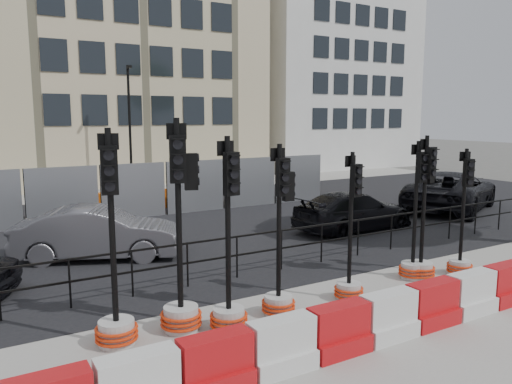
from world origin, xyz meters
TOP-DOWN VIEW (x-y plane):
  - ground at (0.00, 0.00)m, footprint 120.00×120.00m
  - sidewalk_near at (0.00, -3.00)m, footprint 40.00×6.00m
  - road at (0.00, 7.00)m, footprint 40.00×14.00m
  - sidewalk_far at (0.00, 16.00)m, footprint 40.00×4.00m
  - building_cream at (2.00, 21.99)m, footprint 15.00×10.06m
  - building_white at (17.00, 21.99)m, footprint 12.00×9.06m
  - kerb_railing at (0.00, 1.20)m, footprint 18.00×0.04m
  - heras_fencing at (-0.49, 9.71)m, footprint 14.33×1.72m
  - lamp_post_far at (0.50, 14.98)m, footprint 0.12×0.56m
  - barrier_row at (0.00, -2.80)m, footprint 16.75×0.50m
  - traffic_signal_a at (-4.45, -0.77)m, footprint 0.69×0.69m
  - traffic_signal_b at (-3.34, -0.79)m, footprint 0.71×0.71m
  - traffic_signal_c at (-2.64, -1.19)m, footprint 0.66×0.66m
  - traffic_signal_d at (-1.53, -1.07)m, footprint 0.63×0.63m
  - traffic_signal_e at (0.10, -1.12)m, footprint 0.59×0.59m
  - traffic_signal_f at (2.39, -0.93)m, footprint 0.64×0.64m
  - traffic_signal_g at (2.22, -0.84)m, footprint 0.62×0.62m
  - traffic_signal_h at (3.38, -1.19)m, footprint 0.58×0.58m
  - car_b at (-3.51, 4.40)m, footprint 4.43×5.18m
  - car_c at (4.35, 3.59)m, footprint 2.34×4.56m
  - car_d at (10.01, 4.35)m, footprint 6.80×7.51m

SIDE VIEW (x-z plane):
  - ground at x=0.00m, z-range 0.00..0.00m
  - sidewalk_near at x=0.00m, z-range 0.00..0.02m
  - sidewalk_far at x=0.00m, z-range 0.00..0.02m
  - road at x=0.00m, z-range 0.00..0.03m
  - barrier_row at x=0.00m, z-range -0.03..0.77m
  - traffic_signal_h at x=3.38m, z-range -0.86..2.08m
  - traffic_signal_e at x=0.10m, z-range -0.87..2.10m
  - car_c at x=4.35m, z-range 0.00..1.25m
  - traffic_signal_g at x=2.22m, z-range -0.92..2.21m
  - car_b at x=-3.51m, z-range 0.00..1.36m
  - kerb_railing at x=0.00m, z-range 0.19..1.19m
  - traffic_signal_c at x=-2.64m, z-range -0.98..2.36m
  - heras_fencing at x=-0.49m, z-range -0.29..1.71m
  - traffic_signal_a at x=-4.45m, z-range -1.02..2.46m
  - traffic_signal_d at x=-1.53m, z-range -0.83..2.34m
  - car_d at x=10.01m, z-range 0.00..1.54m
  - traffic_signal_f at x=2.39m, z-range -0.85..2.39m
  - traffic_signal_b at x=-3.34m, z-range -0.95..2.68m
  - lamp_post_far at x=0.50m, z-range 0.22..6.22m
  - building_white at x=17.00m, z-range 0.00..16.00m
  - building_cream at x=2.00m, z-range 0.00..18.00m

